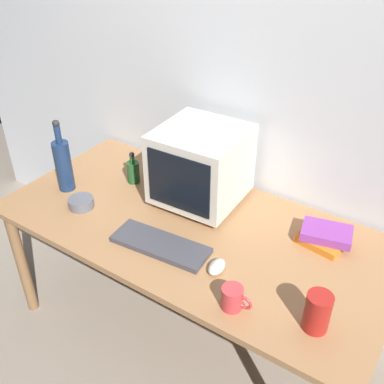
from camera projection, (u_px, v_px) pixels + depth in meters
The scene contains 12 objects.
ground_plane at pixel (192, 329), 2.44m from camera, with size 6.00×6.00×0.00m, color gray.
back_wall at pixel (251, 76), 2.08m from camera, with size 4.00×0.08×2.50m, color silver.
desk at pixel (192, 237), 2.08m from camera, with size 1.77×0.85×0.71m.
crt_monitor at pixel (201, 165), 2.10m from camera, with size 0.40×0.40×0.37m.
keyboard at pixel (161, 245), 1.92m from camera, with size 0.42×0.15×0.02m, color #3F3F47.
computer_mouse at pixel (217, 267), 1.80m from camera, with size 0.06×0.10×0.04m, color beige.
bottle_tall at pixel (63, 164), 2.22m from camera, with size 0.08×0.08×0.37m.
bottle_short at pixel (133, 171), 2.31m from camera, with size 0.06×0.06×0.17m.
book_stack at pixel (325, 236), 1.93m from camera, with size 0.23×0.19×0.07m.
mug at pixel (233, 298), 1.62m from camera, with size 0.12×0.08×0.09m.
cd_spindle at pixel (81, 203), 2.15m from camera, with size 0.12×0.12×0.04m, color #595B66.
metal_canister at pixel (317, 312), 1.53m from camera, with size 0.09×0.09×0.15m, color #A51E19.
Camera 1 is at (0.90, -1.34, 1.97)m, focal length 42.68 mm.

